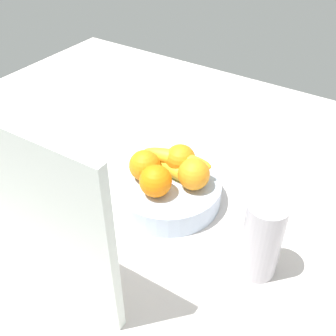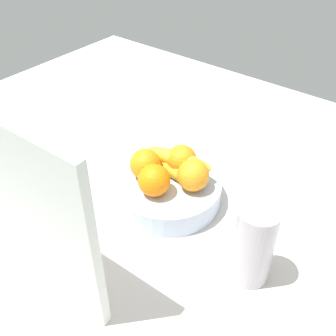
# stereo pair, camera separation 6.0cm
# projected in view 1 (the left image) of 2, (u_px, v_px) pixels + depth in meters

# --- Properties ---
(ground_plane) EXTENTS (1.80, 1.40, 0.03)m
(ground_plane) POSITION_uv_depth(u_px,v_px,m) (177.00, 200.00, 0.99)
(ground_plane) COLOR beige
(fruit_bowl) EXTENTS (0.25, 0.25, 0.06)m
(fruit_bowl) POSITION_uv_depth(u_px,v_px,m) (168.00, 191.00, 0.95)
(fruit_bowl) COLOR silver
(fruit_bowl) RESTS_ON ground_plane
(orange_front_left) EXTENTS (0.07, 0.07, 0.07)m
(orange_front_left) POSITION_uv_depth(u_px,v_px,m) (156.00, 181.00, 0.88)
(orange_front_left) COLOR orange
(orange_front_left) RESTS_ON fruit_bowl
(orange_front_right) EXTENTS (0.07, 0.07, 0.07)m
(orange_front_right) POSITION_uv_depth(u_px,v_px,m) (194.00, 174.00, 0.90)
(orange_front_right) COLOR orange
(orange_front_right) RESTS_ON fruit_bowl
(orange_center) EXTENTS (0.07, 0.07, 0.07)m
(orange_center) POSITION_uv_depth(u_px,v_px,m) (180.00, 159.00, 0.94)
(orange_center) COLOR orange
(orange_center) RESTS_ON fruit_bowl
(orange_back_left) EXTENTS (0.07, 0.07, 0.07)m
(orange_back_left) POSITION_uv_depth(u_px,v_px,m) (145.00, 165.00, 0.92)
(orange_back_left) COLOR orange
(orange_back_left) RESTS_ON fruit_bowl
(banana_bunch) EXTENTS (0.18, 0.08, 0.06)m
(banana_bunch) POSITION_uv_depth(u_px,v_px,m) (174.00, 164.00, 0.94)
(banana_bunch) COLOR yellow
(banana_bunch) RESTS_ON fruit_bowl
(cutting_board) EXTENTS (0.28, 0.02, 0.36)m
(cutting_board) POSITION_uv_depth(u_px,v_px,m) (47.00, 225.00, 0.66)
(cutting_board) COLOR silver
(cutting_board) RESTS_ON ground_plane
(thermos_tumbler) EXTENTS (0.08, 0.08, 0.17)m
(thermos_tumbler) POSITION_uv_depth(u_px,v_px,m) (262.00, 239.00, 0.76)
(thermos_tumbler) COLOR #B8B4BC
(thermos_tumbler) RESTS_ON ground_plane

